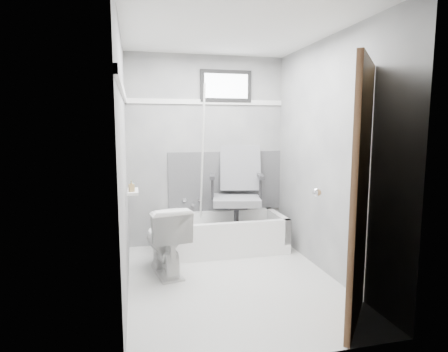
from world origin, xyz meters
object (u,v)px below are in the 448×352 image
object	(u,v)px
bathtub	(223,233)
soap_bottle_b	(132,184)
office_chair	(236,193)
soap_bottle_a	(131,186)
toilet	(165,239)
door	(418,202)

from	to	relation	value
bathtub	soap_bottle_b	distance (m)	1.47
bathtub	office_chair	size ratio (longest dim) A/B	1.29
bathtub	soap_bottle_a	bearing A→B (deg)	-142.78
office_chair	bathtub	bearing A→B (deg)	-162.40
bathtub	toilet	size ratio (longest dim) A/B	2.07
office_chair	soap_bottle_a	xyz separation A→B (m)	(-1.24, -0.82, 0.26)
office_chair	toilet	world-z (taller)	office_chair
soap_bottle_a	soap_bottle_b	distance (m)	0.14
bathtub	toilet	bearing A→B (deg)	-142.81
bathtub	office_chair	bearing A→B (deg)	4.86
door	bathtub	bearing A→B (deg)	111.12
toilet	soap_bottle_b	xyz separation A→B (m)	(-0.32, -0.10, 0.60)
door	soap_bottle_b	world-z (taller)	door
office_chair	soap_bottle_a	world-z (taller)	office_chair
toilet	door	world-z (taller)	door
door	soap_bottle_b	size ratio (longest dim) A/B	23.67
bathtub	soap_bottle_b	bearing A→B (deg)	-147.86
soap_bottle_a	toilet	bearing A→B (deg)	37.29
bathtub	soap_bottle_a	size ratio (longest dim) A/B	14.17
toilet	soap_bottle_a	bearing A→B (deg)	27.75
bathtub	soap_bottle_a	world-z (taller)	soap_bottle_a
office_chair	soap_bottle_b	distance (m)	1.44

